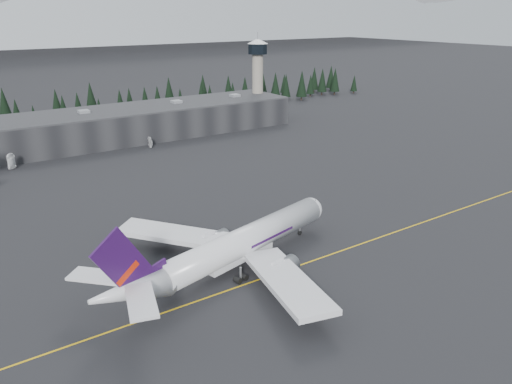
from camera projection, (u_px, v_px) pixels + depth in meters
ground at (308, 257)px, 108.30m from camera, size 1400.00×1400.00×0.00m
taxiline at (314, 260)px, 106.74m from camera, size 400.00×0.40×0.02m
terminal at (110, 126)px, 203.03m from camera, size 160.00×30.00×12.60m
control_tower at (258, 70)px, 239.35m from camera, size 10.00×10.00×37.70m
treeline at (83, 109)px, 231.30m from camera, size 360.00×20.00×15.00m
jet_main at (229, 249)px, 100.38m from camera, size 61.29×55.89×18.34m
gse_vehicle_a at (12, 167)px, 167.93m from camera, size 4.84×6.20×1.57m
gse_vehicle_b at (151, 146)px, 194.79m from camera, size 4.44×1.99×1.48m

